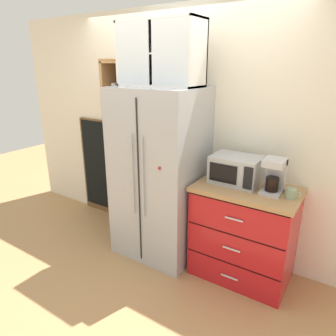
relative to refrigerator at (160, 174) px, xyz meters
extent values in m
plane|color=tan|center=(0.00, 0.00, -0.89)|extent=(10.54, 10.54, 0.00)
cube|color=silver|center=(0.00, 0.40, 0.38)|extent=(4.85, 0.10, 2.55)
cube|color=#ADAFB5|center=(0.00, 0.00, 0.00)|extent=(0.86, 0.71, 1.78)
cube|color=black|center=(0.00, -0.36, 0.00)|extent=(0.01, 0.01, 1.64)
cylinder|color=#ADAFB5|center=(-0.06, -0.37, 0.09)|extent=(0.02, 0.02, 0.80)
cylinder|color=#ADAFB5|center=(0.06, -0.37, 0.09)|extent=(0.02, 0.02, 0.80)
cube|color=red|center=(0.24, -0.36, 0.21)|extent=(0.02, 0.01, 0.02)
cube|color=brown|center=(-0.68, 0.37, 0.13)|extent=(0.46, 0.04, 2.04)
cube|color=tan|center=(-0.87, 0.23, 0.13)|extent=(0.04, 0.25, 2.04)
cube|color=tan|center=(-0.49, 0.23, 0.13)|extent=(0.04, 0.25, 2.04)
cube|color=tan|center=(-0.68, 0.23, -0.40)|extent=(0.40, 0.25, 0.02)
cylinder|color=silver|center=(-0.78, 0.23, -0.34)|extent=(0.07, 0.07, 0.10)
cylinder|color=#CCB78C|center=(-0.78, 0.23, -0.36)|extent=(0.06, 0.06, 0.07)
cylinder|color=#B2B2B7|center=(-0.78, 0.23, -0.28)|extent=(0.07, 0.07, 0.01)
cylinder|color=silver|center=(-0.68, 0.24, -0.33)|extent=(0.06, 0.06, 0.13)
cylinder|color=#B77A38|center=(-0.68, 0.24, -0.35)|extent=(0.05, 0.05, 0.09)
cylinder|color=#B2B2B7|center=(-0.68, 0.24, -0.26)|extent=(0.06, 0.06, 0.01)
cylinder|color=silver|center=(-0.57, 0.24, -0.33)|extent=(0.08, 0.08, 0.13)
cylinder|color=#382316|center=(-0.57, 0.24, -0.35)|extent=(0.07, 0.07, 0.09)
cylinder|color=#B2B2B7|center=(-0.57, 0.24, -0.26)|extent=(0.08, 0.08, 0.01)
cube|color=tan|center=(-0.68, 0.23, -0.02)|extent=(0.40, 0.25, 0.02)
cylinder|color=silver|center=(-0.79, 0.23, 0.04)|extent=(0.08, 0.08, 0.12)
cylinder|color=brown|center=(-0.79, 0.23, 0.03)|extent=(0.07, 0.07, 0.08)
cylinder|color=#B2B2B7|center=(-0.79, 0.23, 0.11)|extent=(0.08, 0.08, 0.01)
cylinder|color=silver|center=(-0.68, 0.23, 0.04)|extent=(0.08, 0.08, 0.10)
cylinder|color=white|center=(-0.68, 0.23, 0.02)|extent=(0.07, 0.07, 0.07)
cylinder|color=#B2B2B7|center=(-0.68, 0.23, 0.09)|extent=(0.07, 0.07, 0.01)
cylinder|color=silver|center=(-0.56, 0.24, 0.05)|extent=(0.07, 0.07, 0.12)
cylinder|color=beige|center=(-0.56, 0.24, 0.03)|extent=(0.06, 0.06, 0.08)
cylinder|color=#B2B2B7|center=(-0.56, 0.24, 0.11)|extent=(0.06, 0.06, 0.01)
cube|color=tan|center=(-0.68, 0.23, 0.35)|extent=(0.40, 0.25, 0.02)
cylinder|color=silver|center=(-0.76, 0.23, 0.42)|extent=(0.06, 0.06, 0.11)
cylinder|color=#E0C67F|center=(-0.76, 0.23, 0.40)|extent=(0.06, 0.06, 0.07)
cylinder|color=#B2B2B7|center=(-0.76, 0.23, 0.48)|extent=(0.06, 0.06, 0.01)
cylinder|color=silver|center=(-0.60, 0.25, 0.41)|extent=(0.08, 0.08, 0.09)
cylinder|color=white|center=(-0.60, 0.25, 0.40)|extent=(0.07, 0.07, 0.06)
cylinder|color=#B2B2B7|center=(-0.60, 0.25, 0.46)|extent=(0.07, 0.07, 0.01)
cube|color=tan|center=(-0.68, 0.23, 0.73)|extent=(0.40, 0.25, 0.02)
cylinder|color=silver|center=(-0.79, 0.24, 0.81)|extent=(0.07, 0.07, 0.14)
cylinder|color=#2D2D2D|center=(-0.79, 0.24, 0.79)|extent=(0.06, 0.06, 0.09)
cylinder|color=#B2B2B7|center=(-0.79, 0.24, 0.88)|extent=(0.06, 0.06, 0.01)
cube|color=tan|center=(-0.68, 0.23, 1.11)|extent=(0.40, 0.25, 0.02)
cube|color=red|center=(0.92, 0.07, -0.45)|extent=(0.89, 0.57, 0.89)
cube|color=tan|center=(0.92, 0.07, 0.02)|extent=(0.92, 0.60, 0.04)
cube|color=black|center=(0.92, -0.22, -0.61)|extent=(0.87, 0.00, 0.01)
cube|color=silver|center=(0.92, -0.23, -0.74)|extent=(0.16, 0.01, 0.01)
cube|color=black|center=(0.92, -0.22, -0.31)|extent=(0.87, 0.00, 0.01)
cube|color=silver|center=(0.92, -0.23, -0.45)|extent=(0.16, 0.01, 0.01)
cube|color=black|center=(0.92, -0.22, -0.02)|extent=(0.87, 0.00, 0.01)
cube|color=silver|center=(0.92, -0.23, -0.15)|extent=(0.16, 0.01, 0.01)
cube|color=#ADAFB5|center=(0.78, 0.12, 0.17)|extent=(0.44, 0.32, 0.26)
cube|color=black|center=(0.72, -0.05, 0.17)|extent=(0.26, 0.01, 0.17)
cube|color=black|center=(0.95, -0.05, 0.17)|extent=(0.08, 0.01, 0.20)
cube|color=#B7B7BC|center=(1.13, 0.05, 0.05)|extent=(0.17, 0.20, 0.03)
cube|color=#B7B7BC|center=(1.13, 0.12, 0.19)|extent=(0.17, 0.06, 0.30)
cube|color=#B7B7BC|center=(1.13, 0.05, 0.32)|extent=(0.17, 0.20, 0.06)
cylinder|color=black|center=(1.13, 0.04, 0.13)|extent=(0.11, 0.11, 0.12)
cylinder|color=#8CA37F|center=(1.29, 0.03, 0.08)|extent=(0.08, 0.08, 0.09)
torus|color=#8CA37F|center=(1.35, 0.03, 0.08)|extent=(0.05, 0.01, 0.05)
cylinder|color=#2D2D33|center=(0.92, 0.02, 0.09)|extent=(0.08, 0.08, 0.10)
torus|color=#2D2D33|center=(0.97, 0.02, 0.09)|extent=(0.05, 0.01, 0.05)
cylinder|color=#285B33|center=(0.92, 0.10, 0.12)|extent=(0.07, 0.07, 0.18)
cone|color=#285B33|center=(0.92, 0.10, 0.22)|extent=(0.07, 0.07, 0.04)
cylinder|color=#285B33|center=(0.92, 0.10, 0.25)|extent=(0.03, 0.03, 0.07)
cylinder|color=black|center=(0.92, 0.10, 0.29)|extent=(0.03, 0.03, 0.01)
cube|color=silver|center=(0.00, 0.17, 1.18)|extent=(0.82, 0.02, 0.58)
cube|color=silver|center=(0.00, 0.02, 1.46)|extent=(0.82, 0.32, 0.02)
cube|color=silver|center=(0.00, 0.02, 0.90)|extent=(0.82, 0.32, 0.02)
cube|color=silver|center=(-0.40, 0.02, 1.18)|extent=(0.02, 0.32, 0.58)
cube|color=silver|center=(0.40, 0.02, 1.18)|extent=(0.02, 0.32, 0.58)
cube|color=silver|center=(0.00, 0.02, 1.18)|extent=(0.79, 0.30, 0.02)
cube|color=silver|center=(-0.21, -0.13, 1.18)|extent=(0.38, 0.01, 0.54)
cube|color=silver|center=(0.21, -0.13, 1.18)|extent=(0.38, 0.01, 0.54)
cylinder|color=silver|center=(-0.29, 0.02, 0.91)|extent=(0.05, 0.05, 0.00)
cylinder|color=silver|center=(-0.29, 0.02, 0.95)|extent=(0.01, 0.01, 0.07)
cone|color=silver|center=(-0.29, 0.02, 1.01)|extent=(0.06, 0.06, 0.05)
cylinder|color=silver|center=(0.00, 0.02, 0.91)|extent=(0.05, 0.05, 0.00)
cylinder|color=silver|center=(0.00, 0.02, 0.95)|extent=(0.01, 0.01, 0.07)
cone|color=silver|center=(0.00, 0.02, 1.01)|extent=(0.06, 0.06, 0.05)
cylinder|color=silver|center=(0.29, 0.02, 0.91)|extent=(0.05, 0.05, 0.00)
cylinder|color=silver|center=(0.29, 0.02, 0.95)|extent=(0.01, 0.01, 0.07)
cone|color=silver|center=(0.29, 0.02, 1.01)|extent=(0.06, 0.06, 0.05)
cylinder|color=white|center=(-0.25, 0.02, 1.22)|extent=(0.06, 0.06, 0.07)
cylinder|color=white|center=(-0.08, 0.02, 1.22)|extent=(0.06, 0.06, 0.07)
cylinder|color=white|center=(0.08, 0.02, 1.22)|extent=(0.06, 0.06, 0.07)
cylinder|color=white|center=(0.25, 0.02, 1.22)|extent=(0.06, 0.06, 0.07)
cube|color=brown|center=(-1.23, 0.33, -0.24)|extent=(0.60, 0.04, 1.30)
cube|color=black|center=(-1.23, 0.31, -0.21)|extent=(0.54, 0.01, 1.20)
camera|label=1|loc=(1.70, -2.47, 1.09)|focal=32.65mm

